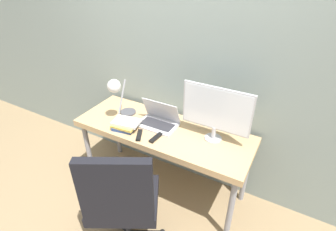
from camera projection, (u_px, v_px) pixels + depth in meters
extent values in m
plane|color=#937A56|center=(148.00, 206.00, 2.59)|extent=(12.00, 12.00, 0.00)
cube|color=gray|center=(182.00, 60.00, 2.40)|extent=(8.00, 0.05, 2.60)
cube|color=tan|center=(163.00, 131.00, 2.43)|extent=(1.66, 0.60, 0.06)
cylinder|color=gray|center=(89.00, 151.00, 2.77)|extent=(0.05, 0.05, 0.69)
cylinder|color=gray|center=(230.00, 210.00, 2.14)|extent=(0.05, 0.05, 0.69)
cylinder|color=gray|center=(117.00, 129.00, 3.13)|extent=(0.05, 0.05, 0.69)
cylinder|color=gray|center=(246.00, 173.00, 2.49)|extent=(0.05, 0.05, 0.69)
cube|color=silver|center=(157.00, 125.00, 2.45)|extent=(0.37, 0.23, 0.02)
cube|color=#2D2D33|center=(157.00, 124.00, 2.45)|extent=(0.31, 0.14, 0.00)
cube|color=silver|center=(161.00, 111.00, 2.44)|extent=(0.37, 0.09, 0.22)
cube|color=black|center=(161.00, 111.00, 2.44)|extent=(0.33, 0.08, 0.19)
cylinder|color=#B7B7BC|center=(213.00, 138.00, 2.28)|extent=(0.15, 0.15, 0.01)
cylinder|color=#B7B7BC|center=(214.00, 133.00, 2.25)|extent=(0.04, 0.04, 0.11)
cube|color=#B7B7BC|center=(217.00, 109.00, 2.13)|extent=(0.59, 0.02, 0.38)
cube|color=silver|center=(216.00, 110.00, 2.12)|extent=(0.57, 0.00, 0.36)
cylinder|color=#4C4C51|center=(128.00, 112.00, 2.65)|extent=(0.16, 0.16, 0.02)
cylinder|color=#99999E|center=(121.00, 99.00, 2.49)|extent=(0.02, 0.18, 0.36)
sphere|color=white|center=(114.00, 86.00, 2.34)|extent=(0.12, 0.12, 0.12)
sphere|color=black|center=(142.00, 205.00, 2.57)|extent=(0.05, 0.05, 0.05)
cylinder|color=black|center=(136.00, 218.00, 2.45)|extent=(0.08, 0.30, 0.03)
sphere|color=black|center=(105.00, 214.00, 2.48)|extent=(0.05, 0.05, 0.05)
cylinder|color=black|center=(117.00, 223.00, 2.40)|extent=(0.30, 0.07, 0.03)
cylinder|color=#2D2D33|center=(127.00, 217.00, 2.22)|extent=(0.04, 0.04, 0.35)
cube|color=black|center=(124.00, 199.00, 2.10)|extent=(0.69, 0.66, 0.09)
cube|color=black|center=(116.00, 191.00, 1.77)|extent=(0.48, 0.30, 0.54)
cube|color=#334C8C|center=(125.00, 126.00, 2.42)|extent=(0.22, 0.21, 0.03)
cube|color=gold|center=(125.00, 125.00, 2.39)|extent=(0.23, 0.17, 0.02)
cube|color=silver|center=(126.00, 122.00, 2.40)|extent=(0.27, 0.20, 0.02)
cube|color=black|center=(139.00, 135.00, 2.31)|extent=(0.11, 0.16, 0.02)
cube|color=black|center=(156.00, 138.00, 2.28)|extent=(0.06, 0.16, 0.02)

